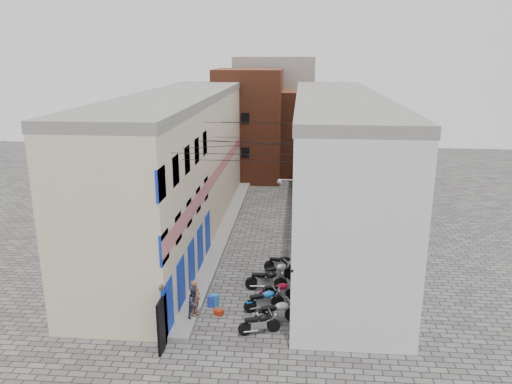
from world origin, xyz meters
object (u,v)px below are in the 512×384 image
(motorcycle_g, at_px, (282,262))
(person_b, at_px, (194,302))
(red_crate, at_px, (219,312))
(person_a, at_px, (195,298))
(water_jug_near, at_px, (211,301))
(motorcycle_c, at_px, (264,299))
(water_jug_far, at_px, (215,300))
(motorcycle_e, at_px, (266,279))
(motorcycle_a, at_px, (259,322))
(motorcycle_b, at_px, (277,311))
(motorcycle_f, at_px, (278,271))
(motorcycle_d, at_px, (278,290))

(motorcycle_g, xyz_separation_m, person_b, (-3.60, -5.49, 0.39))
(person_b, distance_m, red_crate, 1.43)
(person_a, distance_m, water_jug_near, 1.50)
(motorcycle_c, relative_size, water_jug_far, 3.49)
(motorcycle_c, height_order, motorcycle_e, motorcycle_e)
(motorcycle_a, distance_m, water_jug_near, 3.25)
(motorcycle_e, relative_size, motorcycle_g, 1.10)
(motorcycle_a, xyz_separation_m, red_crate, (-1.96, 1.39, -0.41))
(motorcycle_b, height_order, person_a, person_a)
(motorcycle_a, xyz_separation_m, water_jug_near, (-2.44, 2.12, -0.25))
(motorcycle_g, relative_size, person_a, 1.20)
(person_b, bearing_deg, motorcycle_a, -69.99)
(motorcycle_e, bearing_deg, water_jug_near, -54.31)
(motorcycle_b, relative_size, red_crate, 5.39)
(motorcycle_a, height_order, motorcycle_f, motorcycle_f)
(person_b, bearing_deg, motorcycle_b, -53.08)
(motorcycle_g, xyz_separation_m, red_crate, (-2.65, -4.80, -0.44))
(motorcycle_c, relative_size, water_jug_near, 3.50)
(motorcycle_e, xyz_separation_m, person_b, (-2.92, -3.33, 0.34))
(motorcycle_e, height_order, red_crate, motorcycle_e)
(motorcycle_a, height_order, motorcycle_g, motorcycle_g)
(motorcycle_b, relative_size, person_a, 1.28)
(person_b, relative_size, water_jug_near, 2.51)
(motorcycle_a, bearing_deg, red_crate, -143.01)
(motorcycle_c, distance_m, person_b, 3.25)
(motorcycle_e, bearing_deg, motorcycle_f, 150.05)
(motorcycle_b, xyz_separation_m, red_crate, (-2.65, 0.48, -0.47))
(motorcycle_a, bearing_deg, person_b, -121.37)
(motorcycle_f, relative_size, person_a, 1.21)
(motorcycle_b, height_order, motorcycle_d, motorcycle_b)
(person_b, height_order, water_jug_far, person_b)
(motorcycle_c, bearing_deg, motorcycle_d, 123.03)
(motorcycle_f, height_order, red_crate, motorcycle_f)
(person_a, bearing_deg, water_jug_near, -5.14)
(motorcycle_a, xyz_separation_m, motorcycle_f, (0.54, 5.06, 0.03))
(motorcycle_f, distance_m, motorcycle_g, 1.14)
(motorcycle_e, height_order, person_a, person_a)
(motorcycle_a, relative_size, red_crate, 4.82)
(motorcycle_c, bearing_deg, person_a, -94.03)
(motorcycle_c, xyz_separation_m, motorcycle_f, (0.50, 3.05, 0.00))
(person_a, bearing_deg, motorcycle_f, -23.64)
(motorcycle_e, bearing_deg, motorcycle_g, 160.08)
(motorcycle_b, relative_size, water_jug_near, 3.69)
(motorcycle_g, bearing_deg, person_b, -32.72)
(water_jug_near, bearing_deg, motorcycle_a, -41.01)
(motorcycle_e, distance_m, motorcycle_g, 2.26)
(motorcycle_d, height_order, motorcycle_f, motorcycle_f)
(motorcycle_b, distance_m, red_crate, 2.74)
(motorcycle_f, bearing_deg, motorcycle_c, -42.36)
(person_a, relative_size, red_crate, 4.22)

